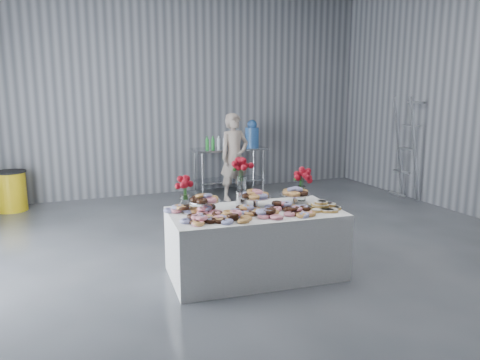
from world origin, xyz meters
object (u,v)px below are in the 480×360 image
Objects in this scene: prep_table at (229,162)px; person at (234,157)px; water_jug at (252,135)px; trash_barrel at (11,191)px; stepladder at (406,149)px; display_table at (255,243)px.

prep_table is 0.92× the size of person.
trash_barrel is (-4.53, 0.00, -0.80)m from water_jug.
person is at bearing 158.02° from stepladder.
person is at bearing -133.71° from water_jug.
prep_table is at bearing 0.00° from trash_barrel.
prep_table reaches higher than trash_barrel.
display_table is 3.43× the size of water_jug.
prep_table is 0.73m from water_jug.
person is (1.10, 3.47, 0.44)m from display_table.
water_jug is at bearing -0.00° from trash_barrel.
prep_table is at bearing 73.15° from display_table.
display_table is at bearing -56.32° from trash_barrel.
person is at bearing -10.07° from trash_barrel.
stepladder reaches higher than trash_barrel.
trash_barrel is at bearing 158.71° from person.
prep_table is at bearing 65.90° from person.
trash_barrel is at bearing 164.57° from stepladder.
prep_table is 0.77× the size of stepladder.
prep_table is 2.16× the size of trash_barrel.
person is 2.36× the size of trash_barrel.
prep_table is 2.71× the size of water_jug.
water_jug is 3.01m from stepladder.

